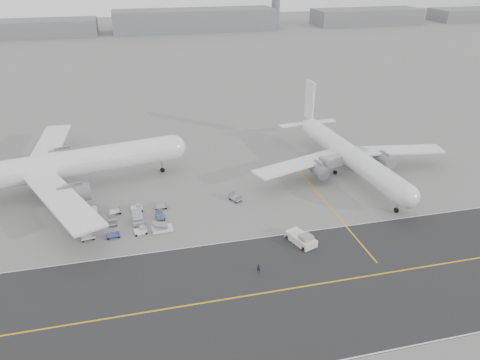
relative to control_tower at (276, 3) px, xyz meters
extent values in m
plane|color=gray|center=(-100.00, -265.00, -16.25)|extent=(700.00, 700.00, 0.00)
cube|color=#2C2C2F|center=(-95.00, -283.00, -16.24)|extent=(220.00, 32.00, 0.02)
cube|color=gold|center=(-95.00, -283.00, -16.22)|extent=(220.00, 0.30, 0.01)
cube|color=silver|center=(-95.00, -267.20, -16.22)|extent=(220.00, 0.25, 0.01)
cube|color=gold|center=(-70.00, -260.00, -16.23)|extent=(0.30, 40.00, 0.01)
cylinder|color=slate|center=(0.00, 0.00, -2.25)|extent=(6.00, 6.00, 28.00)
cylinder|color=white|center=(-126.41, -236.94, -10.02)|extent=(53.24, 15.77, 6.08)
sphere|color=white|center=(-100.35, -232.05, -10.02)|extent=(5.96, 5.96, 5.96)
cube|color=white|center=(-124.73, -252.91, -10.78)|extent=(18.01, 29.15, 0.45)
cube|color=white|center=(-130.64, -221.45, -10.78)|extent=(8.16, 29.43, 0.45)
cylinder|color=gray|center=(-123.11, -247.51, -12.30)|extent=(7.05, 4.90, 3.77)
cylinder|color=gray|center=(-127.17, -225.90, -12.30)|extent=(7.05, 4.90, 3.77)
cylinder|color=black|center=(-103.53, -232.64, -15.68)|extent=(1.22, 0.70, 1.15)
cylinder|color=black|center=(-127.64, -240.88, -15.68)|extent=(1.22, 0.70, 1.15)
cylinder|color=black|center=(-128.99, -233.72, -15.68)|extent=(1.22, 0.70, 1.15)
cylinder|color=gray|center=(-103.53, -232.64, -14.08)|extent=(0.36, 0.36, 3.19)
cylinder|color=white|center=(-58.91, -245.47, -11.09)|extent=(8.74, 44.19, 5.04)
sphere|color=white|center=(-57.05, -267.35, -11.09)|extent=(4.93, 4.93, 4.93)
cone|color=white|center=(-60.86, -222.52, -10.72)|extent=(5.24, 8.92, 4.53)
cube|color=white|center=(-60.90, -221.98, -3.75)|extent=(0.91, 4.85, 10.71)
cube|color=white|center=(-65.33, -222.09, -10.59)|extent=(8.21, 3.08, 0.25)
cube|color=white|center=(-56.52, -221.34, -10.59)|extent=(8.21, 3.08, 0.25)
cube|color=white|center=(-72.21, -245.52, -11.72)|extent=(24.54, 12.86, 0.45)
cube|color=white|center=(-45.79, -243.28, -11.72)|extent=(24.65, 9.12, 0.45)
cylinder|color=gray|center=(-67.89, -247.31, -12.98)|extent=(3.56, 5.60, 3.12)
cylinder|color=gray|center=(-49.74, -245.76, -12.98)|extent=(3.56, 5.60, 3.12)
cylinder|color=black|center=(-57.27, -264.68, -15.71)|extent=(0.59, 1.13, 1.09)
cylinder|color=black|center=(-62.05, -244.12, -15.71)|extent=(0.59, 1.13, 1.09)
cylinder|color=black|center=(-56.03, -243.61, -15.71)|extent=(0.59, 1.13, 1.09)
cylinder|color=gray|center=(-57.27, -264.68, -14.39)|extent=(0.36, 0.36, 2.64)
cube|color=silver|center=(-80.96, -270.66, -15.41)|extent=(4.92, 6.82, 1.39)
cube|color=gray|center=(-80.48, -271.97, -14.36)|extent=(2.74, 2.62, 0.90)
cylinder|color=gray|center=(-82.26, -267.11, -15.76)|extent=(1.04, 2.49, 0.16)
cylinder|color=black|center=(-81.36, -273.35, -15.81)|extent=(0.68, 0.98, 0.90)
cylinder|color=black|center=(-78.93, -272.46, -15.81)|extent=(0.68, 0.98, 0.90)
cylinder|color=black|center=(-83.00, -268.86, -15.81)|extent=(0.68, 0.98, 0.90)
cylinder|color=black|center=(-80.57, -267.97, -15.81)|extent=(0.68, 0.98, 0.90)
cylinder|color=gray|center=(-53.84, -241.89, -14.42)|extent=(1.47, 1.47, 3.68)
cube|color=gray|center=(-53.84, -241.89, -15.93)|extent=(3.05, 3.05, 0.64)
cube|color=#AEAEB3|center=(-59.90, -244.03, -12.03)|extent=(13.85, 7.01, 2.39)
cube|color=gray|center=(-66.14, -246.23, -12.03)|extent=(2.02, 3.14, 2.76)
cylinder|color=black|center=(-53.22, -240.60, -15.98)|extent=(0.44, 0.61, 0.55)
imported|color=black|center=(-91.20, -277.49, -15.41)|extent=(0.72, 0.59, 1.69)
camera|label=1|loc=(-109.91, -340.23, 33.64)|focal=35.00mm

